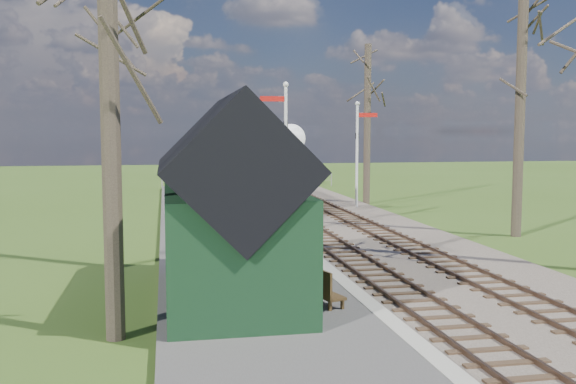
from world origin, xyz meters
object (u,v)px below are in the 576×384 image
semaphore_near (284,143)px  red_carriage_b (264,164)px  red_carriage_a (275,167)px  bench (317,286)px  coach (268,178)px  locomotive (287,176)px  sign_board (303,260)px  person (283,249)px  station_shed (230,211)px  semaphore_far (358,146)px

semaphore_near → red_carriage_b: 27.59m
red_carriage_a → bench: bearing=-98.2°
semaphore_near → coach: 9.62m
locomotive → sign_board: (-2.22, -13.87, -1.22)m
bench → locomotive: bearing=81.6°
sign_board → bench: sign_board is taller
red_carriage_b → person: 36.82m
red_carriage_b → person: size_ratio=3.81×
station_shed → red_carriage_a: 34.50m
semaphore_near → red_carriage_b: size_ratio=1.35×
station_shed → bench: size_ratio=4.02×
bench → person: (-0.11, 3.72, 0.20)m
locomotive → person: 12.75m
semaphore_far → sign_board: (-6.61, -16.59, -2.59)m
sign_board → station_shed: bearing=-145.6°
coach → person: coach is taller
semaphore_near → coach: (0.77, 9.34, -2.17)m
semaphore_far → red_carriage_b: bearing=94.8°
station_shed → person: (1.79, 2.83, -1.46)m
locomotive → semaphore_near: bearing=-103.0°
locomotive → station_shed: bearing=-105.7°
semaphore_far → person: bearing=-114.4°
red_carriage_b → bench: size_ratio=2.94×
coach → red_carriage_b: coach is taller
semaphore_far → red_carriage_b: (-1.77, 21.29, -1.98)m
semaphore_near → locomotive: semaphore_near is taller
red_carriage_b → sign_board: red_carriage_b is taller
red_carriage_a → sign_board: 32.74m
red_carriage_a → bench: 35.05m
semaphore_far → red_carriage_a: bearing=96.4°
semaphore_near → semaphore_far: (5.14, 6.00, -0.27)m
coach → station_shed: bearing=-101.4°
semaphore_near → sign_board: bearing=-97.9°
red_carriage_a → person: bearing=-99.4°
semaphore_near → coach: semaphore_near is taller
locomotive → bench: 16.40m
semaphore_near → bench: size_ratio=3.97×
red_carriage_b → bench: red_carriage_b is taller
sign_board → person: person is taller
station_shed → sign_board: 2.92m
locomotive → red_carriage_a: bearing=82.0°
semaphore_far → bench: 20.26m
station_shed → locomotive: 15.87m
semaphore_near → person: (-1.74, -9.17, -2.82)m
sign_board → semaphore_far: bearing=68.3°
semaphore_far → sign_board: 18.04m
semaphore_far → person: 16.85m
station_shed → sign_board: station_shed is taller
locomotive → red_carriage_b: bearing=83.8°
coach → sign_board: bearing=-96.4°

